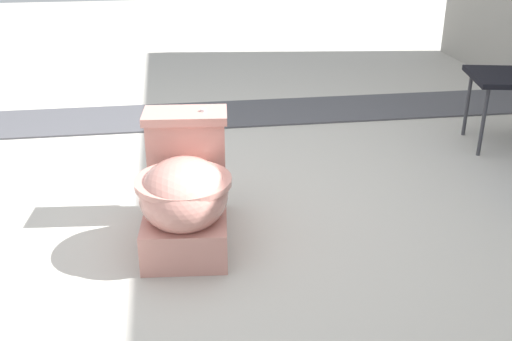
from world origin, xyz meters
TOP-DOWN VIEW (x-y plane):
  - ground_plane at (0.00, 0.00)m, footprint 14.00×14.00m
  - gravel_strip at (-1.35, 0.50)m, footprint 0.56×8.00m
  - toilet at (0.29, -0.07)m, footprint 0.66×0.43m

SIDE VIEW (x-z plane):
  - ground_plane at x=0.00m, z-range 0.00..0.00m
  - gravel_strip at x=-1.35m, z-range 0.00..0.01m
  - toilet at x=0.29m, z-range -0.04..0.48m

